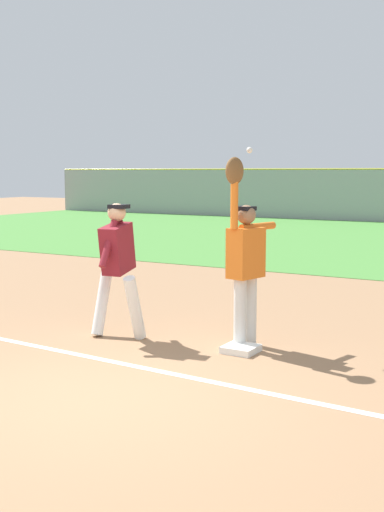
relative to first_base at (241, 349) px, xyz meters
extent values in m
plane|color=#936D4C|center=(-0.49, -1.96, -0.04)|extent=(71.06, 71.06, 0.00)
cube|color=white|center=(0.00, 0.00, 0.00)|extent=(0.39, 0.39, 0.08)
cylinder|color=silver|center=(-0.04, 0.35, 0.39)|extent=(0.18, 0.18, 0.85)
cylinder|color=silver|center=(-0.09, 0.15, 0.39)|extent=(0.18, 0.18, 0.85)
cube|color=orange|center=(-0.06, 0.25, 1.11)|extent=(0.36, 0.49, 0.60)
sphere|color=#8C6647|center=(-0.06, 0.25, 1.56)|extent=(0.28, 0.28, 0.23)
cube|color=black|center=(-0.09, 0.26, 1.64)|extent=(0.26, 0.25, 0.05)
cylinder|color=orange|center=(-0.12, 0.04, 1.72)|extent=(0.11, 0.11, 0.62)
cylinder|color=orange|center=(-0.01, 0.46, 1.41)|extent=(0.24, 0.62, 0.09)
ellipsoid|color=brown|center=(-0.12, 0.04, 2.08)|extent=(0.20, 0.31, 0.32)
cylinder|color=white|center=(-1.37, -0.20, 0.38)|extent=(0.20, 0.45, 0.85)
cylinder|color=white|center=(-1.94, -0.12, 0.38)|extent=(0.20, 0.45, 0.85)
cube|color=maroon|center=(-1.66, -0.16, 1.11)|extent=(0.33, 0.55, 0.66)
sphere|color=#DBAD84|center=(-1.66, -0.16, 1.56)|extent=(0.26, 0.26, 0.23)
cube|color=black|center=(-1.62, -0.16, 1.64)|extent=(0.24, 0.23, 0.05)
cylinder|color=maroon|center=(-1.68, 0.06, 1.19)|extent=(0.14, 0.41, 0.58)
cylinder|color=maroon|center=(-1.63, -0.38, 1.19)|extent=(0.14, 0.41, 0.58)
sphere|color=white|center=(-0.16, 0.52, 2.33)|extent=(0.07, 0.07, 0.07)
cylinder|color=gray|center=(-20.53, 20.88, 1.05)|extent=(0.08, 0.08, 2.18)
cylinder|color=gray|center=(-10.51, 20.88, 1.05)|extent=(0.08, 0.08, 2.18)
cube|color=#B7B7BC|center=(-10.16, 23.42, 0.53)|extent=(4.57, 2.33, 0.55)
cube|color=#2D333D|center=(-10.16, 23.42, 1.01)|extent=(2.36, 1.96, 0.40)
cylinder|color=black|center=(-8.62, 24.21, 0.26)|extent=(0.62, 0.28, 0.60)
cylinder|color=black|center=(-8.81, 22.32, 0.26)|extent=(0.62, 0.28, 0.60)
cylinder|color=black|center=(-11.51, 24.51, 0.26)|extent=(0.62, 0.28, 0.60)
cylinder|color=black|center=(-11.70, 22.62, 0.26)|extent=(0.62, 0.28, 0.60)
cylinder|color=black|center=(-4.58, 24.61, 0.26)|extent=(0.62, 0.27, 0.60)
cylinder|color=black|center=(-4.73, 22.72, 0.26)|extent=(0.62, 0.27, 0.60)
camera|label=1|loc=(3.25, -6.83, 2.08)|focal=46.22mm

